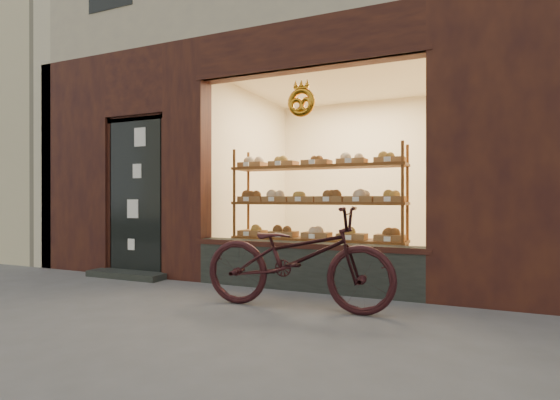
% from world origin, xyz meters
% --- Properties ---
extents(ground, '(90.00, 90.00, 0.00)m').
position_xyz_m(ground, '(0.00, 0.00, 0.00)').
color(ground, '#555555').
extents(neighbor_left, '(12.00, 7.00, 9.00)m').
position_xyz_m(neighbor_left, '(-9.60, 5.50, 4.50)').
color(neighbor_left, beige).
rests_on(neighbor_left, ground).
extents(display_shelf, '(2.20, 0.45, 1.70)m').
position_xyz_m(display_shelf, '(0.45, 2.55, 0.88)').
color(display_shelf, '#553113').
rests_on(display_shelf, ground).
extents(bicycle, '(1.92, 0.77, 0.99)m').
position_xyz_m(bicycle, '(0.69, 1.28, 0.49)').
color(bicycle, black).
rests_on(bicycle, ground).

